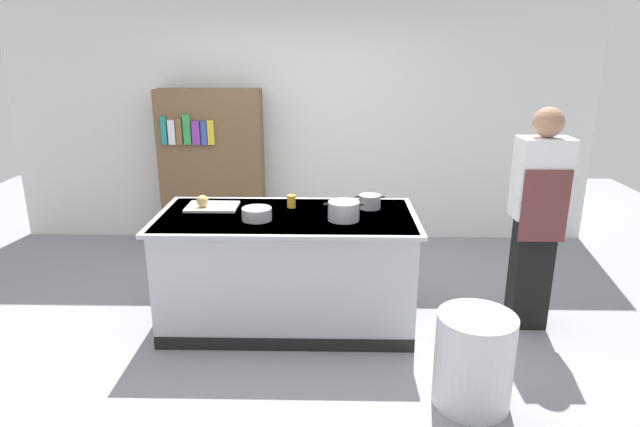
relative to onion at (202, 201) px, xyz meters
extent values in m
plane|color=gray|center=(0.67, -0.13, -0.97)|extent=(10.00, 10.00, 0.00)
cube|color=white|center=(0.67, 1.97, 0.53)|extent=(6.40, 0.12, 3.00)
cube|color=#B7BABF|center=(0.67, -0.13, -0.52)|extent=(1.90, 0.90, 0.90)
cube|color=#B7BABF|center=(0.67, -0.13, -0.08)|extent=(1.98, 0.98, 0.03)
cube|color=black|center=(0.67, -0.58, -0.92)|extent=(1.90, 0.01, 0.10)
cube|color=silver|center=(0.07, 0.04, -0.06)|extent=(0.40, 0.28, 0.02)
sphere|color=tan|center=(0.00, 0.00, 0.00)|extent=(0.10, 0.10, 0.10)
cylinder|color=#B7BABF|center=(1.10, -0.25, 0.00)|extent=(0.23, 0.23, 0.14)
cube|color=black|center=(0.97, -0.25, 0.05)|extent=(0.04, 0.02, 0.01)
cube|color=black|center=(1.23, -0.25, 0.05)|extent=(0.04, 0.02, 0.01)
cylinder|color=#99999E|center=(1.31, 0.06, -0.01)|extent=(0.17, 0.17, 0.11)
cube|color=black|center=(1.21, 0.06, 0.02)|extent=(0.04, 0.02, 0.01)
cube|color=black|center=(1.41, 0.06, 0.02)|extent=(0.04, 0.02, 0.01)
cylinder|color=#B7BABF|center=(0.46, -0.26, -0.02)|extent=(0.22, 0.22, 0.09)
cylinder|color=yellow|center=(0.69, 0.07, -0.02)|extent=(0.07, 0.07, 0.10)
cylinder|color=silver|center=(1.88, -1.15, -0.67)|extent=(0.48, 0.48, 0.60)
cube|color=black|center=(2.56, -0.14, -0.52)|extent=(0.28, 0.20, 0.90)
cube|color=white|center=(2.56, -0.14, 0.23)|extent=(0.38, 0.24, 0.60)
sphere|color=#A87A5B|center=(2.56, -0.14, 0.64)|extent=(0.22, 0.22, 0.22)
cube|color=brown|center=(2.56, -0.27, 0.05)|extent=(0.34, 0.02, 0.54)
cube|color=brown|center=(-0.28, 1.67, -0.12)|extent=(1.10, 0.28, 1.70)
cube|color=teal|center=(-0.72, 1.51, 0.32)|extent=(0.05, 0.03, 0.29)
cube|color=white|center=(-0.65, 1.51, 0.30)|extent=(0.07, 0.03, 0.25)
cube|color=brown|center=(-0.57, 1.51, 0.31)|extent=(0.06, 0.03, 0.27)
cube|color=green|center=(-0.49, 1.51, 0.33)|extent=(0.07, 0.03, 0.31)
cube|color=purple|center=(-0.39, 1.51, 0.30)|extent=(0.08, 0.03, 0.24)
cube|color=#3351B7|center=(-0.31, 1.51, 0.30)|extent=(0.06, 0.03, 0.25)
cube|color=yellow|center=(-0.24, 1.51, 0.30)|extent=(0.07, 0.03, 0.25)
camera|label=1|loc=(1.01, -4.09, 1.17)|focal=30.68mm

